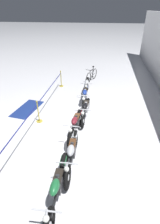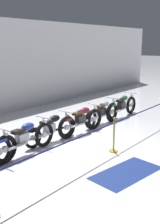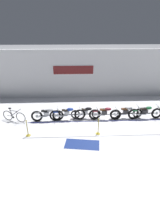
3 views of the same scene
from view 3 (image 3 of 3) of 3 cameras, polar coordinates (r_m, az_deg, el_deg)
ground_plane at (r=11.86m, az=5.70°, el=-3.67°), size 120.00×120.00×0.00m
back_wall at (r=15.85m, az=3.45°, el=12.27°), size 28.00×0.29×4.20m
motorcycle_silver_0 at (r=12.07m, az=-10.58°, el=-0.87°), size 2.21×0.62×0.97m
motorcycle_blue_1 at (r=12.00m, az=-4.04°, el=-0.61°), size 2.48×0.62×0.97m
motorcycle_black_2 at (r=12.21m, az=2.00°, el=-0.21°), size 2.14×0.62×0.91m
motorcycle_maroon_3 at (r=12.16m, az=8.20°, el=-0.49°), size 2.24×0.62×0.97m
motorcycle_silver_4 at (r=12.66m, az=14.92°, el=-0.11°), size 2.34×0.62×0.93m
motorcycle_green_5 at (r=13.00m, az=20.59°, el=-0.15°), size 2.47×0.62×0.97m
bicycle at (r=12.70m, az=-20.73°, el=-1.26°), size 1.66×0.68×0.97m
stanchion_far_left at (r=10.27m, az=-0.46°, el=-3.94°), size 8.76×0.28×1.05m
stanchion_mid_left at (r=10.55m, az=5.94°, el=-5.47°), size 0.28×0.28×1.05m
floor_banner at (r=9.81m, az=0.70°, el=-10.49°), size 2.02×1.21×0.01m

